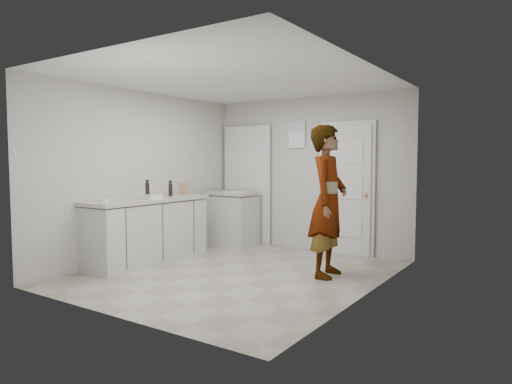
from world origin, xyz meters
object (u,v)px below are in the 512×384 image
Objects in this scene: spice_jar at (166,195)px; oil_cruet_a at (170,188)px; baking_dish at (148,197)px; egg_bowl at (103,200)px; person at (328,201)px; oil_cruet_b at (147,189)px; cake_mix_box at (183,189)px.

oil_cruet_a reaches higher than spice_jar.
baking_dish is 2.67× the size of egg_bowl.
person reaches higher than baking_dish.
oil_cruet_b is (-0.07, -0.31, 0.09)m from spice_jar.
cake_mix_box is (-2.54, 0.07, 0.07)m from person.
cake_mix_box is 0.77m from oil_cruet_b.
oil_cruet_a is at bearing 90.44° from oil_cruet_b.
person is 7.77× the size of oil_cruet_a.
oil_cruet_b is at bearing 142.78° from baking_dish.
egg_bowl is (-2.50, -1.46, -0.01)m from person.
baking_dish is at bearing -37.22° from oil_cruet_b.
baking_dish is at bearing 84.10° from egg_bowl.
oil_cruet_a is 1.24m from egg_bowl.
oil_cruet_a is at bearing 90.60° from egg_bowl.
oil_cruet_b is 0.15m from baking_dish.
cake_mix_box is at bearing 92.06° from oil_cruet_b.
cake_mix_box is at bearing 94.66° from oil_cruet_a.
person is at bearing 17.29° from baking_dish.
baking_dish is (0.01, -0.37, -0.01)m from spice_jar.
spice_jar is 0.20m from oil_cruet_a.
spice_jar is 1.08m from egg_bowl.
spice_jar is at bearing 91.61° from baking_dish.
egg_bowl is at bearing 112.13° from person.
oil_cruet_b is at bearing -103.19° from spice_jar.
egg_bowl is at bearing -89.40° from oil_cruet_a.
oil_cruet_b reaches higher than egg_bowl.
baking_dish is (0.08, -0.06, -0.10)m from oil_cruet_b.
egg_bowl is (0.04, -1.53, -0.07)m from cake_mix_box.
oil_cruet_a is 1.95× the size of egg_bowl.
cake_mix_box is 0.84m from baking_dish.
oil_cruet_b is at bearing -102.49° from cake_mix_box.
person is 2.55m from baking_dish.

